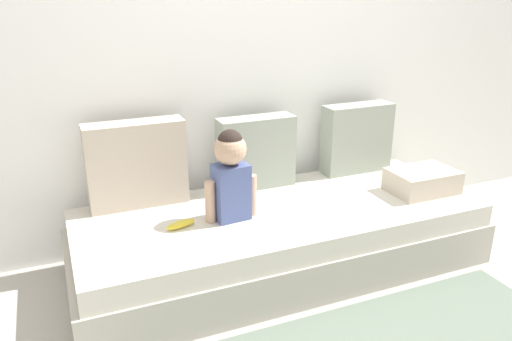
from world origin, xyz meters
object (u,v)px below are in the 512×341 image
at_px(throw_pillow_right, 357,138).
at_px(throw_pillow_left, 137,164).
at_px(toddler, 231,173).
at_px(throw_pillow_center, 256,152).
at_px(banana, 181,224).
at_px(folded_blanket, 422,181).
at_px(couch, 280,237).

bearing_deg(throw_pillow_right, throw_pillow_left, 180.00).
bearing_deg(toddler, throw_pillow_center, 51.25).
relative_size(toddler, banana, 2.96).
xyz_separation_m(throw_pillow_center, toddler, (-0.31, -0.38, 0.04)).
distance_m(throw_pillow_left, folded_blanket, 1.73).
height_order(throw_pillow_right, folded_blanket, throw_pillow_right).
relative_size(throw_pillow_center, throw_pillow_right, 1.01).
xyz_separation_m(throw_pillow_center, throw_pillow_right, (0.74, 0.00, 0.01)).
relative_size(couch, toddler, 4.72).
distance_m(couch, banana, 0.63).
bearing_deg(folded_blanket, couch, 172.71).
distance_m(throw_pillow_left, banana, 0.48).
bearing_deg(throw_pillow_left, throw_pillow_right, 0.00).
height_order(couch, throw_pillow_right, throw_pillow_right).
distance_m(throw_pillow_left, throw_pillow_center, 0.74).
bearing_deg(throw_pillow_left, couch, -26.36).
bearing_deg(throw_pillow_center, toddler, -128.75).
bearing_deg(throw_pillow_center, folded_blanket, -27.90).
distance_m(throw_pillow_center, banana, 0.74).
xyz_separation_m(throw_pillow_left, toddler, (0.43, -0.38, 0.02)).
height_order(couch, banana, banana).
bearing_deg(throw_pillow_center, couch, -90.00).
xyz_separation_m(throw_pillow_left, throw_pillow_right, (1.48, 0.00, -0.02)).
height_order(banana, folded_blanket, folded_blanket).
xyz_separation_m(throw_pillow_left, banana, (0.14, -0.39, -0.23)).
xyz_separation_m(couch, banana, (-0.60, -0.03, 0.21)).
bearing_deg(throw_pillow_left, folded_blanket, -16.30).
bearing_deg(throw_pillow_left, banana, -70.15).
bearing_deg(throw_pillow_right, couch, -153.64).
bearing_deg(banana, throw_pillow_center, 33.43).
distance_m(throw_pillow_right, folded_blanket, 0.54).
relative_size(throw_pillow_center, banana, 2.83).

